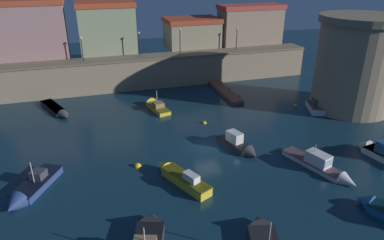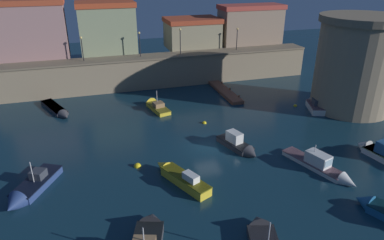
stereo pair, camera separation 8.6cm
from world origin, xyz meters
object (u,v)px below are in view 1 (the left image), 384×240
(moored_boat_3, at_px, (148,240))
(moored_boat_9, at_px, (180,176))
(quay_lamp_0, at_px, (82,45))
(mooring_buoy_2, at_px, (138,167))
(moored_boat_10, at_px, (240,146))
(moored_boat_6, at_px, (155,106))
(mooring_buoy_1, at_px, (204,123))
(moored_boat_4, at_px, (323,167))
(moored_boat_8, at_px, (314,105))
(mooring_buoy_0, at_px, (295,106))
(quay_lamp_2, at_px, (180,37))
(fortress_tower, at_px, (356,63))
(quay_lamp_3, at_px, (237,35))
(moored_boat_0, at_px, (379,151))
(moored_boat_1, at_px, (29,190))
(quay_lamp_1, at_px, (139,40))
(moored_boat_2, at_px, (58,111))

(moored_boat_3, bearing_deg, moored_boat_9, -12.72)
(moored_boat_3, distance_m, moored_boat_9, 7.53)
(quay_lamp_0, xyz_separation_m, mooring_buoy_2, (3.66, -22.15, -6.77))
(quay_lamp_0, relative_size, moored_boat_10, 0.62)
(moored_boat_6, relative_size, mooring_buoy_1, 11.23)
(moored_boat_4, height_order, moored_boat_8, moored_boat_4)
(moored_boat_8, relative_size, mooring_buoy_0, 10.93)
(quay_lamp_2, distance_m, mooring_buoy_2, 25.36)
(fortress_tower, distance_m, moored_boat_9, 27.07)
(moored_boat_4, bearing_deg, moored_boat_6, -166.73)
(moored_boat_4, bearing_deg, fortress_tower, 116.35)
(quay_lamp_2, distance_m, quay_lamp_3, 9.04)
(moored_boat_10, relative_size, mooring_buoy_2, 8.07)
(moored_boat_0, bearing_deg, moored_boat_1, 73.86)
(quay_lamp_3, bearing_deg, moored_boat_9, -122.30)
(fortress_tower, relative_size, quay_lamp_0, 3.45)
(moored_boat_3, xyz_separation_m, mooring_buoy_2, (0.86, 9.83, -0.49))
(moored_boat_10, bearing_deg, moored_boat_8, 100.60)
(mooring_buoy_2, bearing_deg, mooring_buoy_0, 21.64)
(moored_boat_1, height_order, moored_boat_4, moored_boat_1)
(quay_lamp_1, distance_m, moored_boat_2, 14.98)
(quay_lamp_3, height_order, moored_boat_9, quay_lamp_3)
(quay_lamp_3, height_order, moored_boat_2, quay_lamp_3)
(moored_boat_9, relative_size, mooring_buoy_0, 14.44)
(quay_lamp_3, xyz_separation_m, mooring_buoy_1, (-10.39, -15.07, -6.79))
(moored_boat_2, xyz_separation_m, mooring_buoy_2, (7.43, -15.44, -0.25))
(quay_lamp_1, xyz_separation_m, mooring_buoy_0, (17.57, -13.51, -6.90))
(moored_boat_0, xyz_separation_m, mooring_buoy_2, (-22.20, 4.92, -0.51))
(quay_lamp_3, distance_m, moored_boat_9, 30.87)
(quay_lamp_2, height_order, moored_boat_0, quay_lamp_2)
(fortress_tower, height_order, moored_boat_2, fortress_tower)
(fortress_tower, bearing_deg, quay_lamp_0, 153.07)
(quay_lamp_0, xyz_separation_m, quay_lamp_2, (13.83, 0.00, 0.24))
(quay_lamp_1, xyz_separation_m, quay_lamp_3, (15.00, 0.00, -0.11))
(fortress_tower, relative_size, mooring_buoy_1, 22.74)
(quay_lamp_1, distance_m, mooring_buoy_1, 17.21)
(quay_lamp_2, bearing_deg, mooring_buoy_2, -114.66)
(moored_boat_6, bearing_deg, moored_boat_9, 163.14)
(quay_lamp_2, relative_size, moored_boat_1, 0.60)
(moored_boat_2, relative_size, mooring_buoy_2, 10.87)
(moored_boat_1, distance_m, moored_boat_10, 19.01)
(moored_boat_6, xyz_separation_m, moored_boat_8, (19.22, -6.08, 0.15))
(quay_lamp_1, height_order, moored_boat_6, quay_lamp_1)
(moored_boat_3, distance_m, moored_boat_4, 16.90)
(moored_boat_9, height_order, mooring_buoy_1, moored_boat_9)
(moored_boat_2, bearing_deg, moored_boat_6, 56.84)
(moored_boat_3, relative_size, moored_boat_4, 0.83)
(moored_boat_1, bearing_deg, moored_boat_2, -156.13)
(moored_boat_2, bearing_deg, quay_lamp_2, 88.02)
(moored_boat_9, xyz_separation_m, mooring_buoy_1, (5.76, 10.47, -0.49))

